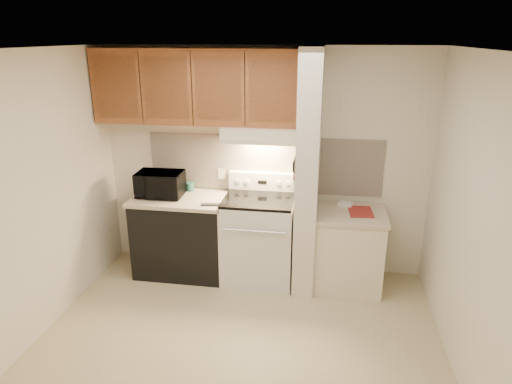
# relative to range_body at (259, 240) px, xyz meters

# --- Properties ---
(floor) EXTENTS (3.60, 3.60, 0.00)m
(floor) POSITION_rel_range_body_xyz_m (0.00, -1.16, -0.46)
(floor) COLOR #C1B188
(floor) RESTS_ON ground
(ceiling) EXTENTS (3.60, 3.60, 0.00)m
(ceiling) POSITION_rel_range_body_xyz_m (0.00, -1.16, 2.04)
(ceiling) COLOR white
(ceiling) RESTS_ON wall_back
(wall_back) EXTENTS (3.60, 2.50, 0.02)m
(wall_back) POSITION_rel_range_body_xyz_m (0.00, 0.34, 0.79)
(wall_back) COLOR beige
(wall_back) RESTS_ON floor
(wall_left) EXTENTS (0.02, 3.00, 2.50)m
(wall_left) POSITION_rel_range_body_xyz_m (-1.80, -1.16, 0.79)
(wall_left) COLOR beige
(wall_left) RESTS_ON floor
(wall_right) EXTENTS (0.02, 3.00, 2.50)m
(wall_right) POSITION_rel_range_body_xyz_m (1.80, -1.16, 0.79)
(wall_right) COLOR beige
(wall_right) RESTS_ON floor
(backsplash) EXTENTS (2.60, 0.02, 0.63)m
(backsplash) POSITION_rel_range_body_xyz_m (0.00, 0.33, 0.78)
(backsplash) COLOR #F3E0CC
(backsplash) RESTS_ON wall_back
(range_body) EXTENTS (0.76, 0.65, 0.92)m
(range_body) POSITION_rel_range_body_xyz_m (0.00, 0.00, 0.00)
(range_body) COLOR silver
(range_body) RESTS_ON floor
(oven_window) EXTENTS (0.50, 0.01, 0.30)m
(oven_window) POSITION_rel_range_body_xyz_m (0.00, -0.32, 0.04)
(oven_window) COLOR black
(oven_window) RESTS_ON range_body
(oven_handle) EXTENTS (0.65, 0.02, 0.02)m
(oven_handle) POSITION_rel_range_body_xyz_m (0.00, -0.35, 0.26)
(oven_handle) COLOR silver
(oven_handle) RESTS_ON range_body
(cooktop) EXTENTS (0.74, 0.64, 0.03)m
(cooktop) POSITION_rel_range_body_xyz_m (0.00, 0.00, 0.48)
(cooktop) COLOR black
(cooktop) RESTS_ON range_body
(range_backguard) EXTENTS (0.76, 0.08, 0.20)m
(range_backguard) POSITION_rel_range_body_xyz_m (0.00, 0.28, 0.59)
(range_backguard) COLOR silver
(range_backguard) RESTS_ON range_body
(range_display) EXTENTS (0.10, 0.01, 0.04)m
(range_display) POSITION_rel_range_body_xyz_m (0.00, 0.24, 0.59)
(range_display) COLOR black
(range_display) RESTS_ON range_backguard
(range_knob_left_outer) EXTENTS (0.05, 0.02, 0.05)m
(range_knob_left_outer) POSITION_rel_range_body_xyz_m (-0.28, 0.24, 0.59)
(range_knob_left_outer) COLOR silver
(range_knob_left_outer) RESTS_ON range_backguard
(range_knob_left_inner) EXTENTS (0.05, 0.02, 0.05)m
(range_knob_left_inner) POSITION_rel_range_body_xyz_m (-0.18, 0.24, 0.59)
(range_knob_left_inner) COLOR silver
(range_knob_left_inner) RESTS_ON range_backguard
(range_knob_right_inner) EXTENTS (0.05, 0.02, 0.05)m
(range_knob_right_inner) POSITION_rel_range_body_xyz_m (0.18, 0.24, 0.59)
(range_knob_right_inner) COLOR silver
(range_knob_right_inner) RESTS_ON range_backguard
(range_knob_right_outer) EXTENTS (0.05, 0.02, 0.05)m
(range_knob_right_outer) POSITION_rel_range_body_xyz_m (0.28, 0.24, 0.59)
(range_knob_right_outer) COLOR silver
(range_knob_right_outer) RESTS_ON range_backguard
(dishwasher_front) EXTENTS (1.00, 0.63, 0.87)m
(dishwasher_front) POSITION_rel_range_body_xyz_m (-0.88, 0.01, -0.03)
(dishwasher_front) COLOR black
(dishwasher_front) RESTS_ON floor
(left_countertop) EXTENTS (1.04, 0.67, 0.04)m
(left_countertop) POSITION_rel_range_body_xyz_m (-0.88, 0.01, 0.43)
(left_countertop) COLOR beige
(left_countertop) RESTS_ON dishwasher_front
(spoon_rest) EXTENTS (0.21, 0.09, 0.01)m
(spoon_rest) POSITION_rel_range_body_xyz_m (-0.48, -0.19, 0.46)
(spoon_rest) COLOR black
(spoon_rest) RESTS_ON left_countertop
(teal_jar) EXTENTS (0.11, 0.11, 0.10)m
(teal_jar) POSITION_rel_range_body_xyz_m (-0.83, 0.23, 0.50)
(teal_jar) COLOR #235D51
(teal_jar) RESTS_ON left_countertop
(outlet) EXTENTS (0.08, 0.01, 0.12)m
(outlet) POSITION_rel_range_body_xyz_m (-0.48, 0.32, 0.64)
(outlet) COLOR beige
(outlet) RESTS_ON backsplash
(microwave) EXTENTS (0.51, 0.35, 0.27)m
(microwave) POSITION_rel_range_body_xyz_m (-1.10, 0.01, 0.59)
(microwave) COLOR black
(microwave) RESTS_ON left_countertop
(partition_pillar) EXTENTS (0.22, 0.70, 2.50)m
(partition_pillar) POSITION_rel_range_body_xyz_m (0.51, -0.01, 0.79)
(partition_pillar) COLOR beige
(partition_pillar) RESTS_ON floor
(pillar_trim) EXTENTS (0.01, 0.70, 0.04)m
(pillar_trim) POSITION_rel_range_body_xyz_m (0.39, -0.01, 0.84)
(pillar_trim) COLOR brown
(pillar_trim) RESTS_ON partition_pillar
(knife_strip) EXTENTS (0.02, 0.42, 0.04)m
(knife_strip) POSITION_rel_range_body_xyz_m (0.39, -0.06, 0.86)
(knife_strip) COLOR black
(knife_strip) RESTS_ON partition_pillar
(knife_blade_a) EXTENTS (0.01, 0.03, 0.16)m
(knife_blade_a) POSITION_rel_range_body_xyz_m (0.38, -0.22, 0.76)
(knife_blade_a) COLOR silver
(knife_blade_a) RESTS_ON knife_strip
(knife_handle_a) EXTENTS (0.02, 0.02, 0.10)m
(knife_handle_a) POSITION_rel_range_body_xyz_m (0.38, -0.21, 0.91)
(knife_handle_a) COLOR black
(knife_handle_a) RESTS_ON knife_strip
(knife_blade_b) EXTENTS (0.01, 0.04, 0.18)m
(knife_blade_b) POSITION_rel_range_body_xyz_m (0.38, -0.14, 0.75)
(knife_blade_b) COLOR silver
(knife_blade_b) RESTS_ON knife_strip
(knife_handle_b) EXTENTS (0.02, 0.02, 0.10)m
(knife_handle_b) POSITION_rel_range_body_xyz_m (0.38, -0.14, 0.91)
(knife_handle_b) COLOR black
(knife_handle_b) RESTS_ON knife_strip
(knife_blade_c) EXTENTS (0.01, 0.04, 0.20)m
(knife_blade_c) POSITION_rel_range_body_xyz_m (0.38, -0.06, 0.74)
(knife_blade_c) COLOR silver
(knife_blade_c) RESTS_ON knife_strip
(knife_handle_c) EXTENTS (0.02, 0.02, 0.10)m
(knife_handle_c) POSITION_rel_range_body_xyz_m (0.38, -0.05, 0.91)
(knife_handle_c) COLOR black
(knife_handle_c) RESTS_ON knife_strip
(knife_blade_d) EXTENTS (0.01, 0.04, 0.16)m
(knife_blade_d) POSITION_rel_range_body_xyz_m (0.38, 0.02, 0.76)
(knife_blade_d) COLOR silver
(knife_blade_d) RESTS_ON knife_strip
(knife_handle_d) EXTENTS (0.02, 0.02, 0.10)m
(knife_handle_d) POSITION_rel_range_body_xyz_m (0.38, 0.04, 0.91)
(knife_handle_d) COLOR black
(knife_handle_d) RESTS_ON knife_strip
(knife_blade_e) EXTENTS (0.01, 0.04, 0.18)m
(knife_blade_e) POSITION_rel_range_body_xyz_m (0.38, 0.10, 0.75)
(knife_blade_e) COLOR silver
(knife_blade_e) RESTS_ON knife_strip
(knife_handle_e) EXTENTS (0.02, 0.02, 0.10)m
(knife_handle_e) POSITION_rel_range_body_xyz_m (0.38, 0.10, 0.91)
(knife_handle_e) COLOR black
(knife_handle_e) RESTS_ON knife_strip
(oven_mitt) EXTENTS (0.03, 0.11, 0.26)m
(oven_mitt) POSITION_rel_range_body_xyz_m (0.38, 0.17, 0.67)
(oven_mitt) COLOR slate
(oven_mitt) RESTS_ON partition_pillar
(right_cab_base) EXTENTS (0.70, 0.60, 0.81)m
(right_cab_base) POSITION_rel_range_body_xyz_m (0.97, -0.01, -0.06)
(right_cab_base) COLOR beige
(right_cab_base) RESTS_ON floor
(right_countertop) EXTENTS (0.74, 0.64, 0.04)m
(right_countertop) POSITION_rel_range_body_xyz_m (0.97, -0.01, 0.37)
(right_countertop) COLOR beige
(right_countertop) RESTS_ON right_cab_base
(red_folder) EXTENTS (0.26, 0.34, 0.01)m
(red_folder) POSITION_rel_range_body_xyz_m (1.07, 0.01, 0.40)
(red_folder) COLOR maroon
(red_folder) RESTS_ON right_countertop
(white_box) EXTENTS (0.18, 0.15, 0.04)m
(white_box) POSITION_rel_range_body_xyz_m (0.92, 0.17, 0.41)
(white_box) COLOR white
(white_box) RESTS_ON right_countertop
(range_hood) EXTENTS (0.78, 0.44, 0.15)m
(range_hood) POSITION_rel_range_body_xyz_m (0.00, 0.12, 1.17)
(range_hood) COLOR beige
(range_hood) RESTS_ON upper_cabinets
(hood_lip) EXTENTS (0.78, 0.04, 0.06)m
(hood_lip) POSITION_rel_range_body_xyz_m (0.00, -0.08, 1.12)
(hood_lip) COLOR beige
(hood_lip) RESTS_ON range_hood
(upper_cabinets) EXTENTS (2.18, 0.33, 0.77)m
(upper_cabinets) POSITION_rel_range_body_xyz_m (-0.69, 0.17, 1.62)
(upper_cabinets) COLOR brown
(upper_cabinets) RESTS_ON wall_back
(cab_door_a) EXTENTS (0.46, 0.01, 0.63)m
(cab_door_a) POSITION_rel_range_body_xyz_m (-1.51, 0.01, 1.62)
(cab_door_a) COLOR brown
(cab_door_a) RESTS_ON upper_cabinets
(cab_gap_a) EXTENTS (0.01, 0.01, 0.73)m
(cab_gap_a) POSITION_rel_range_body_xyz_m (-1.23, 0.01, 1.62)
(cab_gap_a) COLOR black
(cab_gap_a) RESTS_ON upper_cabinets
(cab_door_b) EXTENTS (0.46, 0.01, 0.63)m
(cab_door_b) POSITION_rel_range_body_xyz_m (-0.96, 0.01, 1.62)
(cab_door_b) COLOR brown
(cab_door_b) RESTS_ON upper_cabinets
(cab_gap_b) EXTENTS (0.01, 0.01, 0.73)m
(cab_gap_b) POSITION_rel_range_body_xyz_m (-0.69, 0.01, 1.62)
(cab_gap_b) COLOR black
(cab_gap_b) RESTS_ON upper_cabinets
(cab_door_c) EXTENTS (0.46, 0.01, 0.63)m
(cab_door_c) POSITION_rel_range_body_xyz_m (-0.42, 0.01, 1.62)
(cab_door_c) COLOR brown
(cab_door_c) RESTS_ON upper_cabinets
(cab_gap_c) EXTENTS (0.01, 0.01, 0.73)m
(cab_gap_c) POSITION_rel_range_body_xyz_m (-0.14, 0.01, 1.62)
(cab_gap_c) COLOR black
(cab_gap_c) RESTS_ON upper_cabinets
(cab_door_d) EXTENTS (0.46, 0.01, 0.63)m
(cab_door_d) POSITION_rel_range_body_xyz_m (0.13, 0.01, 1.62)
(cab_door_d) COLOR brown
(cab_door_d) RESTS_ON upper_cabinets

